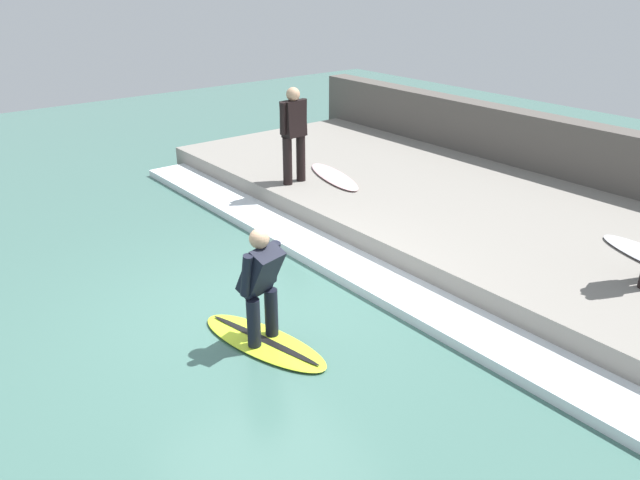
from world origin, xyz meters
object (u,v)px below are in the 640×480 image
surfboard_riding (264,342)px  surfer_waiting_near (294,130)px  surfer_riding (261,281)px  surfboard_waiting_near (334,176)px

surfboard_riding → surfer_waiting_near: 4.70m
surfboard_riding → surfer_waiting_near: (2.95, 3.42, 1.29)m
surfer_riding → surfer_waiting_near: (2.95, 3.42, 0.53)m
surfer_riding → surfboard_riding: bearing=-135.0°
surfboard_riding → surfer_riding: 0.77m
surfboard_waiting_near → surfboard_riding: bearing=-139.0°
surfboard_riding → surfer_riding: surfer_riding is taller
surfer_riding → surfboard_waiting_near: surfer_riding is taller
surfer_waiting_near → surfboard_riding: bearing=-130.8°
surfer_riding → surfer_waiting_near: surfer_waiting_near is taller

